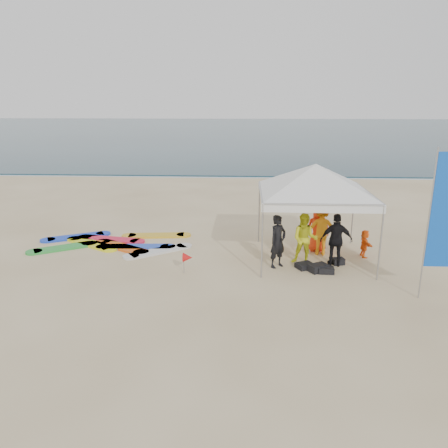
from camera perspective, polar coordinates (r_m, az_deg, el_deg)
ground at (r=11.69m, az=0.34°, el=-9.23°), size 120.00×120.00×0.00m
ocean at (r=70.74m, az=2.59°, el=12.06°), size 160.00×84.00×0.08m
shoreline_foam at (r=29.19m, az=1.96°, el=6.23°), size 160.00×1.20×0.01m
person_black_a at (r=13.36m, az=7.05°, el=-2.27°), size 0.71×0.69×1.64m
person_yellow at (r=13.74m, az=10.51°, el=-1.95°), size 0.90×0.77×1.62m
person_orange_a at (r=14.68m, az=12.62°, el=-0.61°), size 1.20×0.76×1.76m
person_black_b at (r=13.78m, az=14.46°, el=-2.05°), size 0.99×0.43×1.66m
person_orange_b at (r=15.00m, az=12.15°, el=-0.57°), size 0.79×0.53×1.59m
person_seated at (r=14.92m, az=17.88°, el=-2.44°), size 0.32×0.86×0.91m
canopy_tent at (r=13.72m, az=11.94°, el=7.65°), size 4.67×4.67×3.52m
feather_flag at (r=11.97m, az=26.57°, el=1.33°), size 0.65×0.04×3.90m
marker_pennant at (r=12.91m, az=-4.77°, el=-4.40°), size 0.28×0.28×0.64m
gear_pile at (r=13.58m, az=12.35°, el=-5.47°), size 1.61×1.09×0.22m
surfboard_spread at (r=16.03m, az=-14.05°, el=-2.46°), size 5.33×2.89×0.07m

